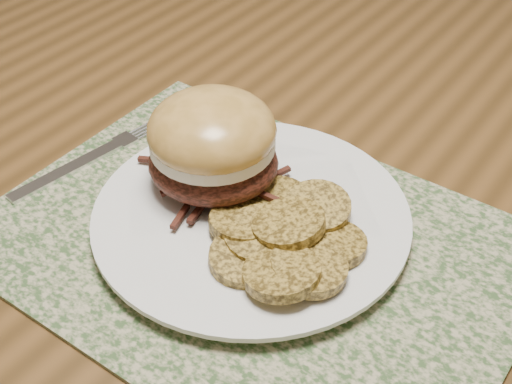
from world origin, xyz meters
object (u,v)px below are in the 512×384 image
pork_sandwich (212,144)px  dinner_plate (251,218)px  fork (89,159)px  dining_table (333,200)px

pork_sandwich → dinner_plate: bearing=-34.1°
pork_sandwich → fork: (-0.13, -0.03, -0.06)m
dinner_plate → pork_sandwich: bearing=166.2°
dinner_plate → pork_sandwich: pork_sandwich is taller
dinner_plate → fork: dinner_plate is taller
dining_table → fork: 0.26m
dining_table → fork: bearing=-135.8°
fork → pork_sandwich: bearing=21.4°
pork_sandwich → fork: size_ratio=0.85×
dining_table → fork: (-0.18, -0.17, 0.09)m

